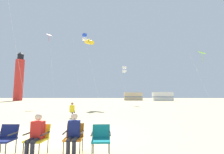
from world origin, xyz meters
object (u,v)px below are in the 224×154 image
at_px(spectator_yellow_chair, 36,133).
at_px(kite_diamond_lime, 202,55).
at_px(camp_chair_navy, 6,136).
at_px(kite_box_blue, 84,37).
at_px(kite_tube_gold, 89,42).
at_px(camp_chair_teal, 101,137).
at_px(camp_chair_orange, 74,135).
at_px(rv_van_white, 163,97).
at_px(camp_chair_yellow, 39,136).
at_px(kite_diamond_scarlet, 49,38).
at_px(kite_box_white, 124,69).
at_px(rv_van_tan, 133,96).
at_px(kite_flyer_standing, 72,109).
at_px(spectator_orange_chair, 73,132).
at_px(lighthouse_distant, 19,77).

height_order(spectator_yellow_chair, kite_diamond_lime, kite_diamond_lime).
bearing_deg(kite_diamond_lime, camp_chair_navy, -134.33).
relative_size(kite_box_blue, kite_diamond_lime, 1.70).
distance_m(spectator_yellow_chair, kite_tube_gold, 23.68).
xyz_separation_m(camp_chair_teal, kite_box_blue, (-4.55, 21.32, 11.12)).
relative_size(camp_chair_orange, rv_van_white, 0.13).
relative_size(camp_chair_teal, rv_van_white, 0.13).
bearing_deg(camp_chair_yellow, rv_van_white, 75.50).
bearing_deg(camp_chair_yellow, kite_diamond_scarlet, 119.05).
distance_m(spectator_yellow_chair, kite_box_white, 26.56).
distance_m(camp_chair_teal, rv_van_white, 49.92).
relative_size(rv_van_tan, rv_van_white, 1.00).
relative_size(spectator_yellow_chair, kite_box_white, 0.16).
relative_size(kite_flyer_standing, rv_van_tan, 0.18).
distance_m(kite_box_blue, kite_diamond_lime, 18.01).
xyz_separation_m(camp_chair_teal, kite_tube_gold, (-3.72, 21.21, 10.25)).
bearing_deg(kite_flyer_standing, camp_chair_navy, 94.06).
height_order(camp_chair_yellow, rv_van_white, rv_van_white).
xyz_separation_m(camp_chair_navy, spectator_orange_chair, (1.95, 0.04, 0.11)).
height_order(kite_box_blue, kite_diamond_lime, kite_box_blue).
bearing_deg(camp_chair_orange, camp_chair_teal, -13.85).
bearing_deg(camp_chair_yellow, spectator_yellow_chair, -90.00).
height_order(camp_chair_navy, rv_van_tan, rv_van_tan).
distance_m(camp_chair_teal, kite_tube_gold, 23.85).
bearing_deg(kite_box_blue, kite_diamond_lime, -23.35).
bearing_deg(lighthouse_distant, kite_box_white, -34.16).
bearing_deg(kite_box_white, camp_chair_orange, -97.55).
bearing_deg(camp_chair_orange, kite_box_white, 80.35).
bearing_deg(lighthouse_distant, kite_box_blue, -45.11).
bearing_deg(spectator_orange_chair, kite_flyer_standing, 102.48).
bearing_deg(rv_van_white, kite_box_white, -121.48).
bearing_deg(kite_tube_gold, camp_chair_orange, -82.15).
bearing_deg(spectator_orange_chair, lighthouse_distant, 120.36).
height_order(camp_chair_yellow, kite_box_white, kite_box_white).
bearing_deg(kite_diamond_lime, lighthouse_distant, 141.60).
bearing_deg(kite_tube_gold, camp_chair_teal, -80.05).
bearing_deg(spectator_yellow_chair, kite_flyer_standing, 103.75).
bearing_deg(kite_diamond_lime, spectator_yellow_chair, -132.21).
height_order(kite_diamond_scarlet, kite_box_blue, kite_diamond_scarlet).
height_order(kite_diamond_scarlet, kite_diamond_lime, kite_diamond_scarlet).
bearing_deg(kite_box_blue, spectator_orange_chair, -80.05).
distance_m(spectator_orange_chair, lighthouse_distant, 58.03).
bearing_deg(kite_box_blue, kite_tube_gold, -7.98).
height_order(camp_chair_teal, kite_tube_gold, kite_tube_gold).
distance_m(spectator_yellow_chair, spectator_orange_chair, 1.04).
bearing_deg(kite_diamond_scarlet, rv_van_tan, 56.67).
relative_size(spectator_orange_chair, kite_diamond_scarlet, 0.09).
distance_m(camp_chair_orange, kite_box_white, 26.16).
height_order(camp_chair_orange, kite_tube_gold, kite_tube_gold).
relative_size(camp_chair_navy, spectator_orange_chair, 0.71).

